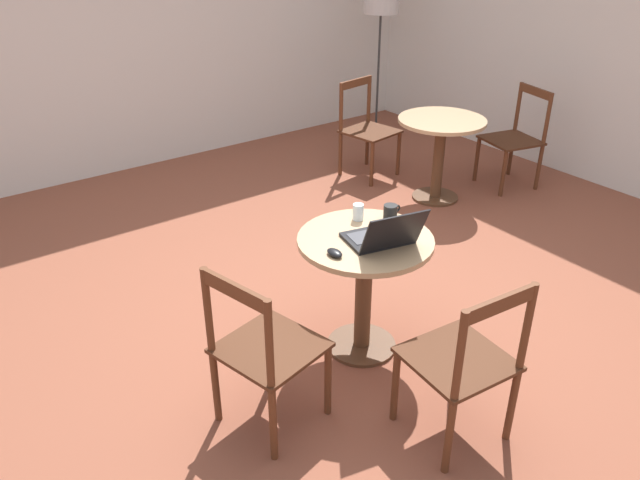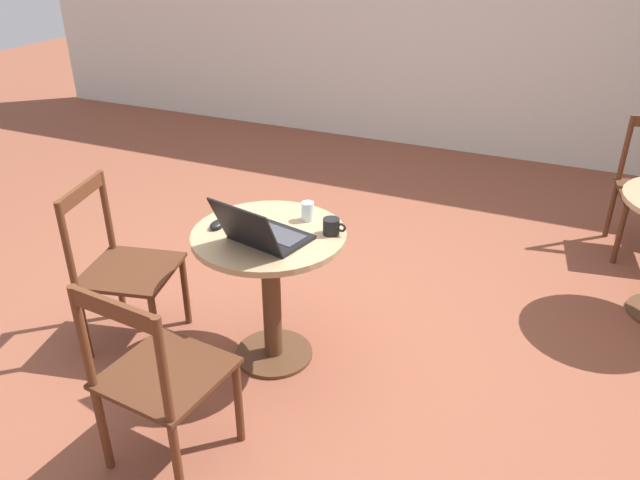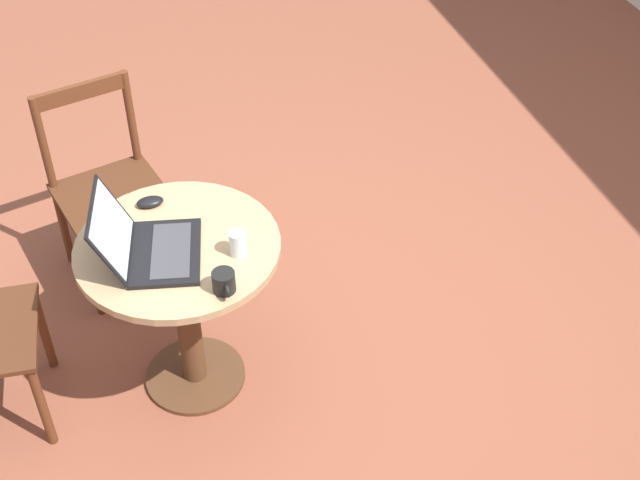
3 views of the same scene
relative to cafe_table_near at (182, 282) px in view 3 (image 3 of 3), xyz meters
name	(u,v)px [view 3 (image 3 of 3)]	position (x,y,z in m)	size (l,w,h in m)	color
ground_plane	(273,378)	(0.10, 0.30, -0.53)	(16.00, 16.00, 0.00)	brown
cafe_table_near	(182,282)	(0.00, 0.00, 0.00)	(0.73, 0.73, 0.72)	#51331E
chair_near_left	(109,189)	(-0.76, -0.18, -0.09)	(0.53, 0.53, 0.88)	#562D19
laptop	(148,245)	(0.03, -0.10, 0.23)	(0.40, 0.41, 0.24)	black
mouse	(150,202)	(-0.25, -0.05, 0.20)	(0.06, 0.10, 0.03)	black
mug	(224,282)	(0.27, 0.11, 0.22)	(0.11, 0.08, 0.08)	black
drinking_glass	(238,243)	(0.11, 0.20, 0.23)	(0.06, 0.06, 0.09)	silver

